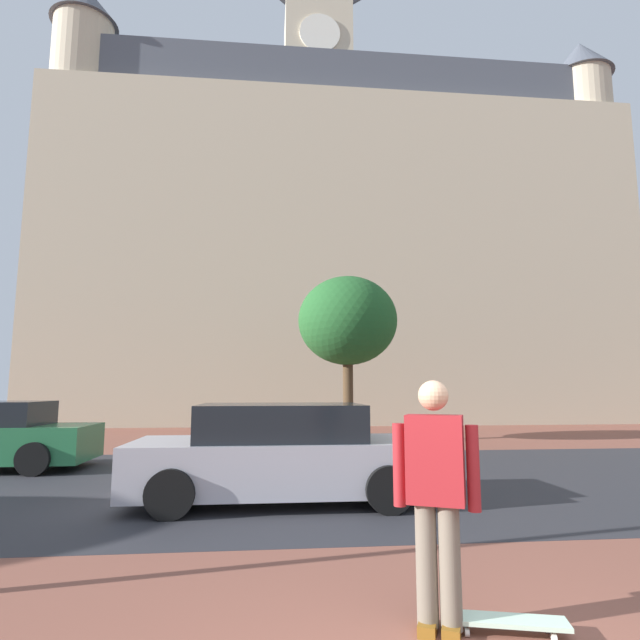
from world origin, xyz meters
The scene contains 7 objects.
ground_plane centered at (0.00, 10.00, 0.00)m, with size 120.00×120.00×0.00m, color brown.
street_asphalt_strip centered at (0.00, 7.20, 0.00)m, with size 120.00×8.06×0.00m, color #2D2D33.
landmark_building centered at (2.40, 27.84, 9.49)m, with size 29.30×15.92×30.41m.
person_skater centered at (-0.03, 1.23, 0.96)m, with size 0.56×0.39×1.73m.
skateboard centered at (0.42, 1.16, 0.09)m, with size 0.82×0.39×0.11m.
car_silver centered at (-1.05, 5.43, 0.69)m, with size 4.35×2.03×1.43m.
tree_curb_far centered at (1.25, 13.54, 3.80)m, with size 3.16×3.16×5.25m.
Camera 1 is at (-1.23, -2.42, 1.67)m, focal length 28.52 mm.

